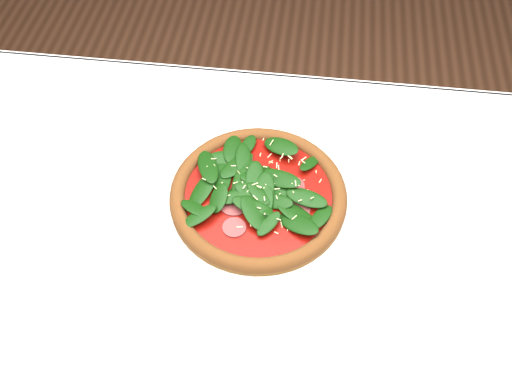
# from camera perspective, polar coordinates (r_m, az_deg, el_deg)

# --- Properties ---
(dining_table) EXTENTS (1.21, 0.81, 0.75)m
(dining_table) POSITION_cam_1_polar(r_m,az_deg,el_deg) (0.97, 0.92, -8.71)
(dining_table) COLOR white
(dining_table) RESTS_ON ground
(plate) EXTENTS (0.33, 0.33, 0.01)m
(plate) POSITION_cam_1_polar(r_m,az_deg,el_deg) (0.93, 0.23, -0.88)
(plate) COLOR white
(plate) RESTS_ON dining_table
(pizza) EXTENTS (0.36, 0.36, 0.04)m
(pizza) POSITION_cam_1_polar(r_m,az_deg,el_deg) (0.91, 0.23, -0.17)
(pizza) COLOR brown
(pizza) RESTS_ON plate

